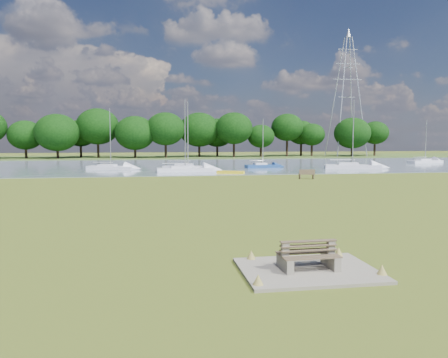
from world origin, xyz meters
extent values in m
plane|color=olive|center=(0.00, 0.00, 0.00)|extent=(220.00, 220.00, 0.00)
cube|color=slate|center=(0.00, 42.00, 0.00)|extent=(220.00, 40.00, 0.10)
cube|color=#4C6626|center=(0.00, 72.00, 0.00)|extent=(220.00, 20.00, 0.40)
cube|color=gray|center=(0.00, -14.00, 0.05)|extent=(4.20, 3.20, 0.10)
cube|color=gray|center=(-0.76, -14.02, 0.32)|extent=(0.25, 1.07, 0.44)
cube|color=gray|center=(-0.76, -14.02, 0.73)|extent=(0.23, 0.19, 0.56)
cube|color=gray|center=(0.76, -13.98, 0.32)|extent=(0.25, 1.07, 0.44)
cube|color=gray|center=(0.76, -13.98, 0.73)|extent=(0.23, 0.19, 0.56)
cube|color=brown|center=(0.01, -14.33, 0.55)|extent=(1.83, 0.45, 0.04)
cube|color=brown|center=(0.00, -14.08, 0.86)|extent=(1.82, 0.18, 0.44)
cube|color=brown|center=(-0.01, -13.67, 0.55)|extent=(1.83, 0.45, 0.04)
cube|color=brown|center=(0.00, -13.92, 0.86)|extent=(1.82, 0.18, 0.44)
cube|color=brown|center=(10.34, 16.44, 0.25)|extent=(0.13, 0.50, 0.50)
cube|color=brown|center=(11.76, 16.32, 0.25)|extent=(0.13, 0.50, 0.50)
cube|color=brown|center=(11.05, 16.38, 0.50)|extent=(1.68, 0.64, 0.05)
cube|color=brown|center=(11.03, 16.16, 0.77)|extent=(1.64, 0.20, 0.49)
cube|color=yellow|center=(4.40, 24.00, 0.21)|extent=(3.31, 2.00, 0.33)
cylinder|color=#9DA2AA|center=(37.84, 67.61, 13.83)|extent=(0.25, 0.25, 27.27)
cylinder|color=#9DA2AA|center=(42.62, 67.61, 13.83)|extent=(0.25, 0.25, 27.27)
cylinder|color=#9DA2AA|center=(37.84, 72.39, 13.83)|extent=(0.25, 0.25, 27.27)
cylinder|color=#9DA2AA|center=(42.62, 72.39, 13.83)|extent=(0.25, 0.25, 27.27)
cube|color=#9DA2AA|center=(40.23, 70.00, 17.92)|extent=(7.18, 0.15, 0.15)
cube|color=#9DA2AA|center=(40.23, 70.00, 21.47)|extent=(5.95, 0.15, 0.15)
cube|color=#9DA2AA|center=(40.23, 70.00, 24.74)|extent=(4.72, 0.15, 0.15)
cone|color=#9DA2AA|center=(40.23, 70.00, 28.49)|extent=(1.23, 1.23, 2.05)
cylinder|color=black|center=(-30.00, 68.00, 1.81)|extent=(0.46, 0.46, 3.23)
ellipsoid|color=black|center=(-30.00, 68.00, 5.76)|extent=(8.23, 8.23, 7.00)
cylinder|color=black|center=(-23.00, 68.00, 1.95)|extent=(0.46, 0.46, 3.49)
ellipsoid|color=black|center=(-23.00, 68.00, 6.21)|extent=(6.40, 6.40, 5.44)
cylinder|color=black|center=(-16.00, 68.00, 2.08)|extent=(0.46, 0.46, 3.75)
ellipsoid|color=black|center=(-16.00, 68.00, 6.67)|extent=(7.32, 7.32, 6.22)
cylinder|color=black|center=(-9.00, 68.00, 1.68)|extent=(0.46, 0.46, 2.96)
ellipsoid|color=black|center=(-9.00, 68.00, 5.31)|extent=(8.23, 8.23, 7.00)
cylinder|color=black|center=(-2.00, 68.00, 1.81)|extent=(0.46, 0.46, 3.23)
ellipsoid|color=black|center=(-2.00, 68.00, 5.76)|extent=(6.40, 6.40, 5.44)
cylinder|color=black|center=(5.00, 68.00, 1.95)|extent=(0.46, 0.46, 3.49)
ellipsoid|color=black|center=(5.00, 68.00, 6.21)|extent=(7.32, 7.32, 6.22)
cylinder|color=black|center=(12.00, 68.00, 2.08)|extent=(0.46, 0.46, 3.75)
ellipsoid|color=black|center=(12.00, 68.00, 6.67)|extent=(8.23, 8.23, 7.00)
cylinder|color=black|center=(19.00, 68.00, 1.68)|extent=(0.46, 0.46, 2.96)
ellipsoid|color=black|center=(19.00, 68.00, 5.31)|extent=(6.40, 6.40, 5.44)
cylinder|color=black|center=(26.00, 68.00, 1.81)|extent=(0.46, 0.46, 3.23)
ellipsoid|color=black|center=(26.00, 68.00, 5.76)|extent=(7.32, 7.32, 6.22)
cylinder|color=black|center=(33.00, 68.00, 1.95)|extent=(0.46, 0.46, 3.49)
ellipsoid|color=black|center=(33.00, 68.00, 6.21)|extent=(8.23, 8.23, 7.00)
cylinder|color=black|center=(40.00, 68.00, 2.08)|extent=(0.46, 0.46, 3.75)
ellipsoid|color=black|center=(40.00, 68.00, 6.67)|extent=(6.40, 6.40, 5.44)
cylinder|color=black|center=(47.00, 68.00, 1.68)|extent=(0.46, 0.46, 2.96)
ellipsoid|color=black|center=(47.00, 68.00, 5.31)|extent=(7.32, 7.32, 6.22)
cube|color=navy|center=(10.75, 33.33, 0.38)|extent=(5.17, 2.07, 0.66)
cube|color=silver|center=(10.35, 33.27, 0.78)|extent=(1.89, 1.33, 0.42)
cylinder|color=#A5A8AD|center=(10.75, 33.33, 3.73)|extent=(0.11, 0.11, 6.41)
cube|color=silver|center=(-10.28, 33.97, 0.35)|extent=(6.69, 3.93, 0.60)
cube|color=silver|center=(-10.77, 34.15, 0.72)|extent=(2.61, 2.12, 0.39)
cylinder|color=#A5A8AD|center=(-10.28, 33.97, 4.35)|extent=(0.10, 0.10, 7.73)
cube|color=silver|center=(41.28, 41.06, 0.38)|extent=(6.83, 3.41, 0.66)
cube|color=silver|center=(40.77, 40.93, 0.79)|extent=(2.59, 1.97, 0.43)
cylinder|color=#A5A8AD|center=(41.28, 41.06, 3.98)|extent=(0.11, 0.11, 6.92)
cube|color=silver|center=(-0.66, 27.92, 0.39)|extent=(7.11, 2.18, 0.68)
cube|color=silver|center=(-1.22, 27.90, 0.81)|extent=(2.51, 1.62, 0.44)
cylinder|color=#A5A8AD|center=(-0.66, 27.92, 4.82)|extent=(0.12, 0.12, 8.57)
cube|color=silver|center=(-0.14, 30.06, 0.45)|extent=(6.73, 3.42, 0.80)
cube|color=silver|center=(-0.64, 30.19, 0.94)|extent=(2.56, 1.96, 0.52)
cylinder|color=#A5A8AD|center=(-0.14, 30.06, 4.81)|extent=(0.14, 0.14, 8.37)
cube|color=silver|center=(22.69, 29.99, 0.44)|extent=(7.85, 4.02, 0.77)
cube|color=silver|center=(22.11, 30.15, 0.90)|extent=(2.99, 2.30, 0.50)
cylinder|color=#A5A8AD|center=(22.69, 29.99, 5.04)|extent=(0.13, 0.13, 8.88)
camera|label=1|loc=(-4.78, -26.76, 4.16)|focal=35.00mm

